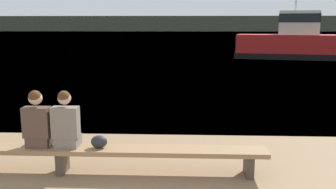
# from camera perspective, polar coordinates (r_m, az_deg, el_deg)

# --- Properties ---
(water_surface) EXTENTS (240.00, 240.00, 0.00)m
(water_surface) POSITION_cam_1_polar(r_m,az_deg,el_deg) (128.20, 2.10, 9.50)
(water_surface) COLOR #5684A3
(water_surface) RESTS_ON ground
(far_shoreline) EXTENTS (600.00, 12.00, 5.63)m
(far_shoreline) POSITION_cam_1_polar(r_m,az_deg,el_deg) (145.90, 2.17, 10.74)
(far_shoreline) COLOR #424738
(far_shoreline) RESTS_ON ground
(bench_main) EXTENTS (6.84, 0.47, 0.44)m
(bench_main) POSITION_cam_1_polar(r_m,az_deg,el_deg) (6.59, -15.85, -8.36)
(bench_main) COLOR #8E6B47
(bench_main) RESTS_ON ground
(person_left) EXTENTS (0.43, 0.39, 0.97)m
(person_left) POSITION_cam_1_polar(r_m,az_deg,el_deg) (6.58, -19.28, -3.96)
(person_left) COLOR #4C382D
(person_left) RESTS_ON bench_main
(person_right) EXTENTS (0.43, 0.38, 0.97)m
(person_right) POSITION_cam_1_polar(r_m,az_deg,el_deg) (6.42, -15.29, -4.16)
(person_right) COLOR #70665B
(person_right) RESTS_ON bench_main
(shopping_bag) EXTENTS (0.27, 0.20, 0.21)m
(shopping_bag) POSITION_cam_1_polar(r_m,az_deg,el_deg) (6.36, -10.46, -7.07)
(shopping_bag) COLOR #232328
(shopping_bag) RESTS_ON bench_main
(tugboat_red) EXTENTS (8.52, 4.72, 6.27)m
(tugboat_red) POSITION_cam_1_polar(r_m,az_deg,el_deg) (29.24, 18.49, 7.39)
(tugboat_red) COLOR #A81919
(tugboat_red) RESTS_ON water_surface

